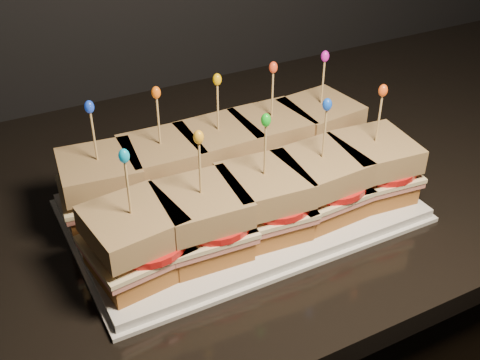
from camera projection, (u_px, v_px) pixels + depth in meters
name	position (u px, v px, depth m)	size (l,w,h in m)	color
granite_slab	(175.00, 201.00, 0.90)	(2.60, 0.71, 0.03)	black
platter	(240.00, 207.00, 0.84)	(0.45, 0.28, 0.02)	silver
platter_rim	(240.00, 211.00, 0.84)	(0.46, 0.29, 0.01)	silver
sandwich_0_bread_bot	(104.00, 204.00, 0.81)	(0.10, 0.10, 0.03)	brown
sandwich_0_ham	(103.00, 193.00, 0.80)	(0.11, 0.10, 0.01)	#CC6557
sandwich_0_cheese	(102.00, 189.00, 0.79)	(0.11, 0.11, 0.01)	beige
sandwich_0_tomato	(111.00, 184.00, 0.79)	(0.10, 0.10, 0.01)	red
sandwich_0_bread_top	(99.00, 171.00, 0.78)	(0.10, 0.10, 0.03)	#582B0F
sandwich_0_pick	(94.00, 139.00, 0.75)	(0.00, 0.00, 0.09)	tan
sandwich_0_frill	(89.00, 107.00, 0.73)	(0.01, 0.01, 0.02)	blue
sandwich_1_bread_bot	(164.00, 187.00, 0.84)	(0.10, 0.10, 0.03)	brown
sandwich_1_ham	(163.00, 177.00, 0.83)	(0.11, 0.10, 0.01)	#CC6557
sandwich_1_cheese	(163.00, 173.00, 0.83)	(0.11, 0.11, 0.01)	beige
sandwich_1_tomato	(172.00, 168.00, 0.82)	(0.10, 0.10, 0.01)	red
sandwich_1_bread_top	(161.00, 155.00, 0.81)	(0.10, 0.10, 0.03)	#582B0F
sandwich_1_pick	(159.00, 124.00, 0.79)	(0.00, 0.00, 0.09)	tan
sandwich_1_frill	(156.00, 93.00, 0.76)	(0.01, 0.01, 0.02)	orange
sandwich_2_bread_bot	(219.00, 172.00, 0.88)	(0.10, 0.10, 0.03)	brown
sandwich_2_ham	(219.00, 161.00, 0.87)	(0.11, 0.10, 0.01)	#CC6557
sandwich_2_cheese	(219.00, 157.00, 0.86)	(0.11, 0.11, 0.01)	beige
sandwich_2_tomato	(228.00, 153.00, 0.86)	(0.10, 0.10, 0.01)	red
sandwich_2_bread_top	(219.00, 140.00, 0.85)	(0.10, 0.10, 0.03)	#582B0F
sandwich_2_pick	(218.00, 110.00, 0.82)	(0.00, 0.00, 0.09)	tan
sandwich_2_frill	(217.00, 79.00, 0.79)	(0.01, 0.01, 0.02)	#E6AA05
sandwich_3_bread_bot	(270.00, 157.00, 0.91)	(0.10, 0.10, 0.03)	brown
sandwich_3_ham	(271.00, 147.00, 0.90)	(0.11, 0.10, 0.01)	#CC6557
sandwich_3_cheese	(271.00, 143.00, 0.90)	(0.11, 0.11, 0.01)	beige
sandwich_3_tomato	(280.00, 139.00, 0.89)	(0.10, 0.10, 0.01)	red
sandwich_3_bread_top	(271.00, 126.00, 0.88)	(0.10, 0.10, 0.03)	#582B0F
sandwich_3_pick	(272.00, 97.00, 0.85)	(0.00, 0.00, 0.09)	tan
sandwich_3_frill	(273.00, 67.00, 0.83)	(0.01, 0.01, 0.02)	#E84322
sandwich_4_bread_bot	(318.00, 144.00, 0.94)	(0.10, 0.10, 0.03)	brown
sandwich_4_ham	(319.00, 134.00, 0.93)	(0.11, 0.10, 0.01)	#CC6557
sandwich_4_cheese	(319.00, 130.00, 0.93)	(0.11, 0.11, 0.01)	beige
sandwich_4_tomato	(328.00, 126.00, 0.92)	(0.10, 0.10, 0.01)	red
sandwich_4_bread_top	(320.00, 113.00, 0.91)	(0.10, 0.10, 0.03)	#582B0F
sandwich_4_pick	(323.00, 85.00, 0.89)	(0.00, 0.00, 0.09)	tan
sandwich_4_frill	(325.00, 56.00, 0.86)	(0.01, 0.01, 0.02)	#C918B5
sandwich_5_bread_bot	(137.00, 261.00, 0.71)	(0.10, 0.10, 0.03)	brown
sandwich_5_ham	(136.00, 249.00, 0.70)	(0.11, 0.10, 0.01)	#CC6557
sandwich_5_cheese	(135.00, 245.00, 0.70)	(0.11, 0.11, 0.01)	beige
sandwich_5_tomato	(146.00, 239.00, 0.70)	(0.10, 0.10, 0.01)	red
sandwich_5_bread_top	(133.00, 225.00, 0.68)	(0.10, 0.10, 0.03)	#582B0F
sandwich_5_pick	(128.00, 191.00, 0.66)	(0.00, 0.00, 0.09)	tan
sandwich_5_frill	(124.00, 156.00, 0.63)	(0.01, 0.01, 0.02)	#099BC9
sandwich_6_bread_bot	(203.00, 239.00, 0.75)	(0.10, 0.10, 0.03)	brown
sandwich_6_ham	(203.00, 228.00, 0.74)	(0.11, 0.10, 0.01)	#CC6557
sandwich_6_cheese	(202.00, 223.00, 0.73)	(0.11, 0.11, 0.01)	beige
sandwich_6_tomato	(213.00, 218.00, 0.73)	(0.10, 0.10, 0.01)	red
sandwich_6_bread_top	(201.00, 204.00, 0.72)	(0.10, 0.10, 0.03)	#582B0F
sandwich_6_pick	(200.00, 171.00, 0.69)	(0.00, 0.00, 0.09)	tan
sandwich_6_frill	(199.00, 137.00, 0.67)	(0.01, 0.01, 0.02)	gold
sandwich_7_bread_bot	(263.00, 219.00, 0.78)	(0.10, 0.10, 0.03)	brown
sandwich_7_ham	(264.00, 209.00, 0.77)	(0.11, 0.10, 0.01)	#CC6557
sandwich_7_cheese	(264.00, 204.00, 0.77)	(0.11, 0.11, 0.01)	beige
sandwich_7_tomato	(274.00, 199.00, 0.76)	(0.10, 0.10, 0.01)	red
sandwich_7_bread_top	(264.00, 185.00, 0.75)	(0.10, 0.10, 0.03)	#582B0F
sandwich_7_pick	(265.00, 153.00, 0.72)	(0.00, 0.00, 0.09)	tan
sandwich_7_frill	(266.00, 120.00, 0.70)	(0.01, 0.01, 0.02)	#14B51E
sandwich_8_bread_bot	(319.00, 201.00, 0.81)	(0.10, 0.10, 0.03)	brown
sandwich_8_ham	(320.00, 191.00, 0.80)	(0.11, 0.10, 0.01)	#CC6557
sandwich_8_cheese	(320.00, 186.00, 0.80)	(0.11, 0.11, 0.01)	beige
sandwich_8_tomato	(330.00, 182.00, 0.80)	(0.10, 0.10, 0.01)	red
sandwich_8_bread_top	(322.00, 168.00, 0.78)	(0.10, 0.10, 0.03)	#582B0F
sandwich_8_pick	(324.00, 137.00, 0.76)	(0.00, 0.00, 0.09)	tan
sandwich_8_frill	(327.00, 105.00, 0.73)	(0.01, 0.01, 0.02)	blue
sandwich_9_bread_bot	(370.00, 185.00, 0.85)	(0.10, 0.10, 0.03)	brown
sandwich_9_ham	(371.00, 174.00, 0.84)	(0.11, 0.10, 0.01)	#CC6557
sandwich_9_cheese	(372.00, 170.00, 0.83)	(0.11, 0.11, 0.01)	beige
sandwich_9_tomato	(382.00, 165.00, 0.83)	(0.10, 0.10, 0.01)	red
sandwich_9_bread_top	(374.00, 152.00, 0.82)	(0.10, 0.10, 0.03)	#582B0F
sandwich_9_pick	(379.00, 122.00, 0.79)	(0.00, 0.00, 0.09)	tan
sandwich_9_frill	(383.00, 90.00, 0.77)	(0.01, 0.01, 0.02)	#EB5016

